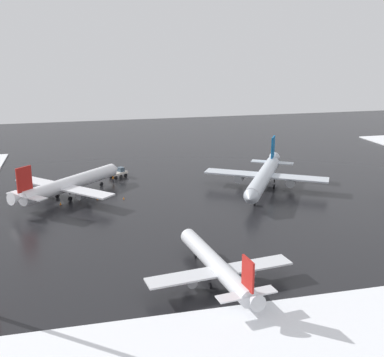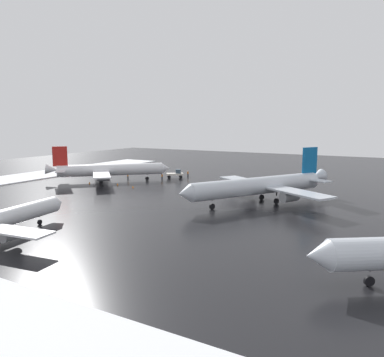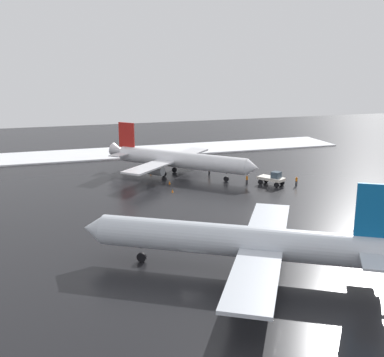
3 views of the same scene
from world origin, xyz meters
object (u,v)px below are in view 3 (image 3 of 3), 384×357
at_px(airplane_distant_tail, 178,159).
at_px(traffic_cone_wingtip_side, 172,191).
at_px(ground_crew_near_tug, 209,170).
at_px(traffic_cone_near_nose, 170,182).
at_px(traffic_cone_mid_line, 151,174).
at_px(pushback_tug, 273,178).
at_px(ground_crew_mid_apron, 247,179).
at_px(airplane_parked_starboard, 242,241).
at_px(ground_crew_beside_wing, 296,180).

distance_m(airplane_distant_tail, traffic_cone_wingtip_side, 12.44).
height_order(ground_crew_near_tug, traffic_cone_near_nose, ground_crew_near_tug).
height_order(traffic_cone_near_nose, traffic_cone_wingtip_side, same).
bearing_deg(traffic_cone_mid_line, traffic_cone_near_nose, 11.89).
relative_size(airplane_distant_tail, pushback_tug, 4.97).
bearing_deg(ground_crew_mid_apron, traffic_cone_mid_line, -90.48).
height_order(airplane_distant_tail, airplane_parked_starboard, airplane_parked_starboard).
bearing_deg(ground_crew_beside_wing, traffic_cone_mid_line, -81.57).
relative_size(pushback_tug, traffic_cone_wingtip_side, 9.17).
bearing_deg(traffic_cone_wingtip_side, traffic_cone_mid_line, -177.28).
bearing_deg(pushback_tug, ground_crew_mid_apron, -147.75).
distance_m(ground_crew_mid_apron, traffic_cone_near_nose, 13.79).
relative_size(traffic_cone_near_nose, traffic_cone_wingtip_side, 1.00).
distance_m(pushback_tug, ground_crew_mid_apron, 4.52).
height_order(ground_crew_mid_apron, traffic_cone_wingtip_side, ground_crew_mid_apron).
distance_m(ground_crew_near_tug, traffic_cone_mid_line, 11.25).
distance_m(airplane_parked_starboard, ground_crew_mid_apron, 36.56).
bearing_deg(airplane_distant_tail, ground_crew_mid_apron, -0.57).
xyz_separation_m(ground_crew_mid_apron, traffic_cone_wingtip_side, (1.12, -14.04, -0.70)).
relative_size(airplane_parked_starboard, ground_crew_beside_wing, 18.22).
bearing_deg(traffic_cone_mid_line, ground_crew_beside_wing, 55.09).
relative_size(pushback_tug, ground_crew_near_tug, 2.95).
height_order(pushback_tug, traffic_cone_wingtip_side, pushback_tug).
bearing_deg(airplane_distant_tail, traffic_cone_near_nose, -73.40).
height_order(airplane_distant_tail, traffic_cone_near_nose, airplane_distant_tail).
bearing_deg(ground_crew_mid_apron, ground_crew_beside_wing, 105.08).
bearing_deg(airplane_parked_starboard, traffic_cone_wingtip_side, -61.13).
height_order(airplane_parked_starboard, traffic_cone_near_nose, airplane_parked_starboard).
distance_m(pushback_tug, traffic_cone_mid_line, 23.47).
distance_m(ground_crew_beside_wing, traffic_cone_wingtip_side, 22.09).
height_order(pushback_tug, traffic_cone_mid_line, pushback_tug).
xyz_separation_m(airplane_distant_tail, traffic_cone_near_nose, (5.78, -3.20, -2.85)).
relative_size(airplane_parked_starboard, pushback_tug, 6.18).
distance_m(ground_crew_mid_apron, ground_crew_near_tug, 9.37).
bearing_deg(ground_crew_mid_apron, airplane_parked_starboard, 14.39).
bearing_deg(ground_crew_near_tug, traffic_cone_near_nose, -30.24).
xyz_separation_m(ground_crew_mid_apron, traffic_cone_near_nose, (-4.45, -13.03, -0.70)).
xyz_separation_m(ground_crew_beside_wing, traffic_cone_wingtip_side, (-2.43, -21.94, -0.70)).
bearing_deg(traffic_cone_mid_line, pushback_tug, 53.28).
relative_size(pushback_tug, ground_crew_beside_wing, 2.95).
distance_m(airplane_parked_starboard, ground_crew_beside_wing, 37.68).
distance_m(airplane_parked_starboard, traffic_cone_wingtip_side, 32.16).
distance_m(ground_crew_near_tug, traffic_cone_near_nose, 9.82).
bearing_deg(traffic_cone_mid_line, airplane_parked_starboard, -0.86).
distance_m(traffic_cone_near_nose, traffic_cone_wingtip_side, 5.66).
bearing_deg(pushback_tug, ground_crew_beside_wing, 31.38).
bearing_deg(airplane_parked_starboard, traffic_cone_mid_line, -59.64).
bearing_deg(pushback_tug, ground_crew_near_tug, -175.26).
xyz_separation_m(pushback_tug, ground_crew_mid_apron, (-1.82, -4.13, -0.31)).
bearing_deg(traffic_cone_wingtip_side, ground_crew_near_tug, 133.84).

